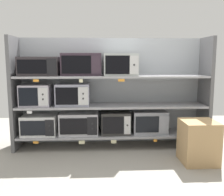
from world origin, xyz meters
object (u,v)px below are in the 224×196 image
at_px(microwave_1, 79,123).
at_px(microwave_6, 40,66).
at_px(microwave_0, 40,125).
at_px(microwave_8, 120,65).
at_px(microwave_4, 36,95).
at_px(microwave_5, 73,94).
at_px(shipping_carton, 198,142).
at_px(microwave_2, 116,122).
at_px(microwave_7, 82,64).
at_px(microwave_3, 150,122).

xyz_separation_m(microwave_1, microwave_6, (-0.54, 0.00, 0.84)).
relative_size(microwave_0, microwave_6, 0.89).
distance_m(microwave_1, microwave_8, 1.05).
height_order(microwave_4, microwave_8, microwave_8).
bearing_deg(microwave_4, microwave_5, 0.02).
xyz_separation_m(microwave_4, shipping_carton, (2.15, -0.67, -0.52)).
relative_size(microwave_1, microwave_2, 1.32).
bearing_deg(microwave_2, microwave_5, -179.99).
xyz_separation_m(microwave_2, microwave_8, (0.07, -0.00, 0.86)).
bearing_deg(microwave_7, microwave_3, 0.02).
relative_size(microwave_2, microwave_7, 0.75).
distance_m(microwave_5, microwave_8, 0.81).
height_order(microwave_3, microwave_4, microwave_4).
bearing_deg(microwave_3, microwave_2, -179.98).
relative_size(microwave_6, microwave_8, 1.15).
height_order(microwave_1, shipping_carton, shipping_carton).
xyz_separation_m(microwave_0, microwave_6, (0.03, 0.00, 0.85)).
bearing_deg(microwave_4, shipping_carton, -17.20).
height_order(microwave_2, microwave_7, microwave_7).
distance_m(microwave_4, microwave_5, 0.53).
bearing_deg(microwave_4, microwave_2, 0.01).
xyz_separation_m(microwave_1, microwave_2, (0.54, -0.00, 0.00)).
height_order(microwave_0, microwave_8, microwave_8).
height_order(microwave_3, microwave_7, microwave_7).
bearing_deg(microwave_8, microwave_7, 179.99).
height_order(microwave_1, microwave_6, microwave_6).
distance_m(microwave_6, microwave_7, 0.59).
relative_size(microwave_0, microwave_4, 1.17).
height_order(microwave_0, microwave_5, microwave_5).
height_order(microwave_4, shipping_carton, microwave_4).
distance_m(microwave_1, microwave_2, 0.54).
relative_size(microwave_3, microwave_5, 1.06).
xyz_separation_m(microwave_8, shipping_carton, (0.93, -0.67, -0.95)).
relative_size(microwave_5, microwave_8, 0.99).
bearing_deg(microwave_3, microwave_4, -179.98).
bearing_deg(shipping_carton, microwave_8, 144.53).
relative_size(microwave_1, microwave_3, 1.10).
bearing_deg(microwave_8, microwave_2, 179.77).
relative_size(microwave_3, microwave_7, 0.90).
xyz_separation_m(microwave_2, shipping_carton, (1.00, -0.67, -0.10)).
xyz_separation_m(microwave_3, microwave_6, (-1.60, -0.00, 0.83)).
distance_m(microwave_0, microwave_4, 0.44).
bearing_deg(shipping_carton, microwave_4, 162.80).
height_order(microwave_2, microwave_3, microwave_3).
height_order(microwave_2, microwave_8, microwave_8).
bearing_deg(microwave_3, microwave_6, -180.00).
distance_m(microwave_5, microwave_6, 0.61).
bearing_deg(microwave_7, microwave_2, 0.02).
height_order(microwave_3, shipping_carton, same).
bearing_deg(microwave_1, microwave_6, 179.99).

